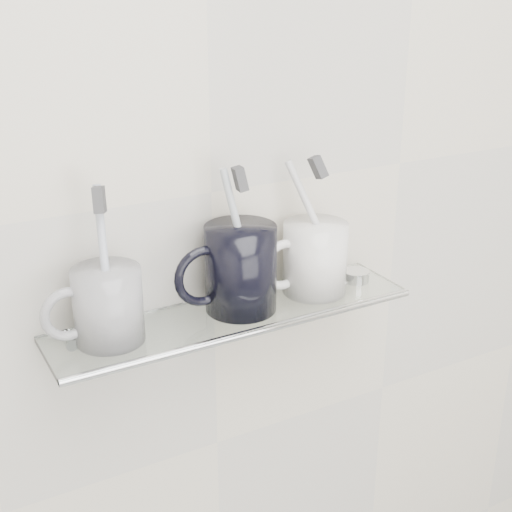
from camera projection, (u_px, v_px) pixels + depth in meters
wall_back at (211, 193)px, 0.95m from camera, size 2.50×0.00×2.50m
shelf_glass at (234, 315)px, 0.95m from camera, size 0.50×0.12×0.01m
shelf_rail at (254, 332)px, 0.91m from camera, size 0.50×0.01×0.01m
bracket_left at (70, 344)px, 0.90m from camera, size 0.02×0.03×0.02m
bracket_right at (342, 279)px, 1.09m from camera, size 0.02×0.03×0.02m
mug_left at (108, 305)px, 0.86m from camera, size 0.10×0.10×0.09m
mug_left_handle at (69, 314)px, 0.84m from camera, size 0.07×0.01×0.07m
toothbrush_left at (105, 264)px, 0.84m from camera, size 0.02×0.05×0.19m
bristles_left at (99, 200)px, 0.81m from camera, size 0.02×0.03×0.03m
mug_center at (241, 268)px, 0.94m from camera, size 0.12×0.12×0.12m
mug_center_handle at (204, 276)px, 0.92m from camera, size 0.08×0.01×0.08m
toothbrush_center at (240, 238)px, 0.92m from camera, size 0.05×0.03×0.19m
bristles_center at (240, 179)px, 0.89m from camera, size 0.02×0.03×0.03m
mug_right at (315, 258)px, 1.00m from camera, size 0.12×0.12×0.10m
mug_right_handle at (284, 265)px, 0.97m from camera, size 0.07×0.01×0.07m
toothbrush_right at (316, 224)px, 0.98m from camera, size 0.07×0.07×0.18m
bristles_right at (318, 167)px, 0.95m from camera, size 0.03×0.03×0.04m
chrome_cap at (356, 276)px, 1.04m from camera, size 0.04×0.04×0.02m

